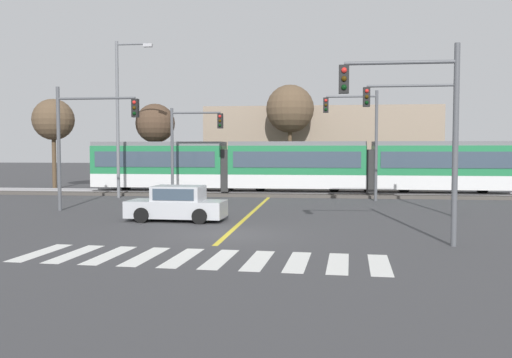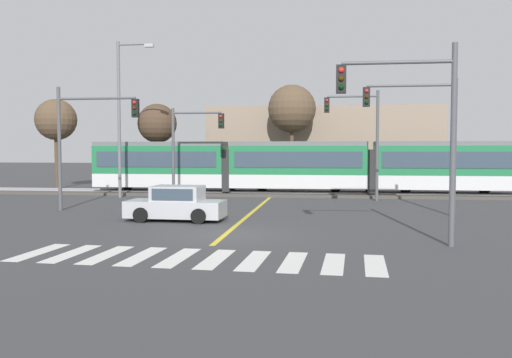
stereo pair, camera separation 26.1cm
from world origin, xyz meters
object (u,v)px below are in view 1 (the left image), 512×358
Objects in this scene: sedan_crossing at (177,205)px; bare_tree_far_west at (53,120)px; traffic_light_far_right at (359,129)px; traffic_light_mid_right at (423,124)px; bare_tree_east at (290,109)px; traffic_light_near_right at (416,115)px; traffic_light_far_left at (190,139)px; traffic_light_mid_left at (85,130)px; light_rail_tram at (297,165)px; bare_tree_west at (155,124)px; street_lamp_west at (121,110)px.

bare_tree_far_west reaches higher than sedan_crossing.
traffic_light_far_right is 7.52m from traffic_light_mid_right.
sedan_crossing is 20.69m from bare_tree_east.
traffic_light_near_right is 0.92× the size of bare_tree_far_west.
traffic_light_mid_right is 14.17m from traffic_light_far_left.
sedan_crossing is 7.11m from traffic_light_mid_left.
traffic_light_mid_right is 29.04m from bare_tree_far_west.
light_rail_tram is 19.33m from traffic_light_near_right.
traffic_light_mid_left is at bearing -119.02° from bare_tree_east.
bare_tree_west reaches higher than traffic_light_mid_left.
traffic_light_mid_right is at bearing -29.01° from bare_tree_far_west.
traffic_light_mid_right is 22.57m from bare_tree_west.
traffic_light_mid_right reaches higher than light_rail_tram.
sedan_crossing is at bearing -163.78° from traffic_light_mid_right.
street_lamp_west is (-14.88, 0.17, 1.24)m from traffic_light_far_right.
street_lamp_west is at bearing 169.27° from traffic_light_far_left.
bare_tree_east reaches higher than traffic_light_mid_right.
sedan_crossing is at bearing -108.39° from light_rail_tram.
traffic_light_mid_left is 0.63× the size of street_lamp_west.
traffic_light_near_right is 32.50m from bare_tree_far_west.
bare_tree_east is (-4.70, 9.33, 1.88)m from traffic_light_far_right.
bare_tree_west is (-11.03, 3.90, 2.99)m from light_rail_tram.
traffic_light_near_right is 0.65× the size of street_lamp_west.
traffic_light_far_right is (3.86, -3.42, 2.28)m from light_rail_tram.
traffic_light_far_right is at bearing 50.68° from sedan_crossing.
bare_tree_west reaches higher than sedan_crossing.
traffic_light_far_left is at bearing 60.42° from traffic_light_mid_left.
traffic_light_far_left is at bearing 100.56° from sedan_crossing.
sedan_crossing is at bearing 151.69° from traffic_light_near_right.
light_rail_tram is at bearing 138.43° from traffic_light_far_right.
traffic_light_mid_right is 18.03m from bare_tree_east.
street_lamp_west is (-11.03, -3.25, 3.52)m from light_rail_tram.
traffic_light_mid_left is (-10.02, -10.64, 2.01)m from light_rail_tram.
light_rail_tram is at bearing -10.53° from bare_tree_far_west.
traffic_light_far_left is at bearing 127.12° from traffic_light_near_right.
bare_tree_west is 0.81× the size of bare_tree_east.
traffic_light_far_right is at bearing -26.18° from bare_tree_west.
traffic_light_mid_left is 19.04m from bare_tree_east.
traffic_light_mid_left reaches higher than sedan_crossing.
bare_tree_east is at bearing 113.51° from traffic_light_mid_right.
bare_tree_far_west is (-19.07, 3.55, 3.32)m from light_rail_tram.
bare_tree_far_west is (-9.05, 14.19, 1.30)m from traffic_light_mid_left.
street_lamp_west is (-6.47, 10.44, 4.87)m from sedan_crossing.
traffic_light_mid_right is (6.31, -10.53, 2.22)m from light_rail_tram.
street_lamp_west is 7.17m from bare_tree_west.
traffic_light_mid_left is 1.11× the size of traffic_light_far_left.
traffic_light_mid_right is 0.99× the size of traffic_light_near_right.
bare_tree_east reaches higher than bare_tree_west.
traffic_light_far_right reaches higher than bare_tree_west.
street_lamp_west is at bearing 121.81° from sedan_crossing.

